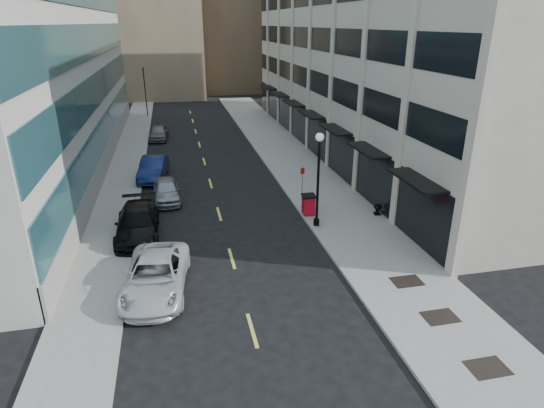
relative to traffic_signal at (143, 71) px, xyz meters
name	(u,v)px	position (x,y,z in m)	size (l,w,h in m)	color
ground	(262,365)	(5.50, -48.00, -5.72)	(160.00, 160.00, 0.00)	black
sidewalk_right	(306,176)	(13.00, -28.00, -5.64)	(5.00, 80.00, 0.15)	gray
sidewalk_left	(121,189)	(-1.00, -28.00, -5.64)	(3.00, 80.00, 0.15)	gray
building_right	(388,50)	(22.44, -21.01, 3.28)	(15.30, 46.50, 18.25)	beige
skyline_tan_near	(153,4)	(1.50, 20.00, 8.28)	(14.00, 18.00, 28.00)	#917F5F
skyline_tan_far	(97,24)	(-8.50, 30.00, 5.28)	(12.00, 14.00, 22.00)	#917F5F
skyline_stone	(290,31)	(23.50, 18.00, 4.28)	(10.00, 14.00, 20.00)	beige
grate_near	(488,368)	(13.10, -50.00, -5.56)	(1.40, 1.00, 0.01)	black
grate_mid	(440,317)	(13.10, -47.00, -5.56)	(1.40, 1.00, 0.01)	black
grate_far	(407,281)	(13.10, -44.20, -5.56)	(1.40, 1.00, 0.01)	black
road_centerline	(214,197)	(5.50, -31.00, -5.71)	(0.15, 68.20, 0.01)	#D8CC4C
traffic_signal	(143,71)	(0.00, 0.00, 0.00)	(0.66, 0.66, 6.98)	black
car_white_van	(155,276)	(1.79, -42.32, -4.92)	(2.66, 5.77, 1.60)	silver
car_black_pickup	(138,223)	(0.70, -36.25, -4.90)	(2.30, 5.66, 1.64)	black
car_silver_sedan	(166,191)	(2.30, -30.93, -4.99)	(1.72, 4.28, 1.46)	#96989E
car_blue_sedan	(153,168)	(1.34, -25.91, -4.88)	(1.77, 5.06, 1.67)	navy
car_grey_sedan	(159,132)	(1.58, -13.00, -4.97)	(1.77, 4.40, 1.50)	slate
trash_bin	(308,204)	(10.90, -35.61, -4.87)	(0.84, 0.92, 1.30)	#B00B1B
lamppost	(318,171)	(10.90, -37.29, -2.24)	(0.47, 0.47, 5.67)	black
sign_post	(302,179)	(11.14, -33.32, -3.98)	(0.29, 0.11, 2.48)	slate
urn_planter	(378,208)	(15.10, -36.55, -5.15)	(0.50, 0.50, 0.69)	black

